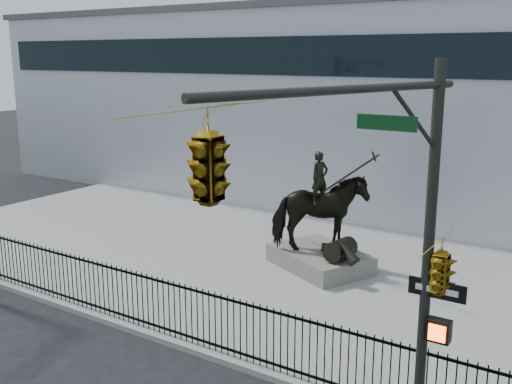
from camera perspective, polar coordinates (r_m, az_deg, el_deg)
The scene contains 7 objects.
ground at distance 15.11m, azimuth -12.42°, elevation -15.18°, with size 120.00×120.00×0.00m, color black.
plaza at distance 20.10m, azimuth 2.06°, elevation -7.36°, with size 30.00×12.00×0.15m, color gray.
building at distance 30.83m, azimuth 14.93°, elevation 7.76°, with size 44.00×14.00×9.00m, color #B6BCC7.
picket_fence at distance 15.52m, azimuth -9.23°, elevation -10.56°, with size 22.10×0.10×1.50m.
statue_plinth at distance 20.01m, azimuth 6.07°, elevation -6.38°, with size 3.19×2.19×0.60m, color #63615B.
equestrian_statue at distance 19.51m, azimuth 6.29°, elevation -2.13°, with size 3.73×3.19×3.46m.
traffic_signal_right at distance 8.15m, azimuth 8.20°, elevation -2.80°, with size 2.17×6.86×7.00m.
Camera 1 is at (9.77, -9.13, 7.04)m, focal length 42.00 mm.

